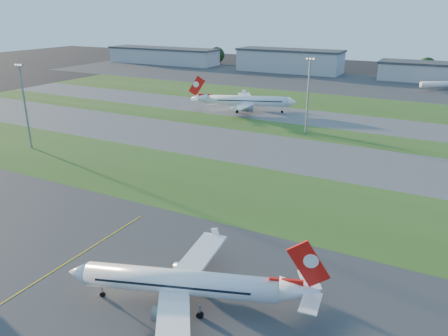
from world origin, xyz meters
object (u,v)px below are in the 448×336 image
Objects in this scene: mini_jet_near at (444,84)px; light_mast_centre at (308,91)px; light_mast_west at (24,101)px; airliner_parked at (183,283)px; airliner_taxiing at (246,101)px.

light_mast_centre reaches higher than mini_jet_near.
light_mast_west is 1.00× the size of light_mast_centre.
airliner_parked is 128.22m from airliner_taxiing.
light_mast_west is (-37.15, -77.28, 10.24)m from airliner_taxiing.
airliner_taxiing is at bearing 92.06° from airliner_parked.
light_mast_west is at bearing -141.34° from light_mast_centre.
mini_jet_near is 0.94× the size of light_mast_west.
mini_jet_near is (23.75, 216.11, -0.53)m from airliner_parked.
airliner_taxiing reaches higher than mini_jet_near.
light_mast_centre is at bearing 38.66° from light_mast_west.
light_mast_centre reaches higher than airliner_taxiing.
airliner_parked is 94.38m from light_mast_west.
light_mast_west is 89.64m from light_mast_centre.
mini_jet_near is at bearing 58.29° from light_mast_west.
airliner_parked is 1.38× the size of mini_jet_near.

